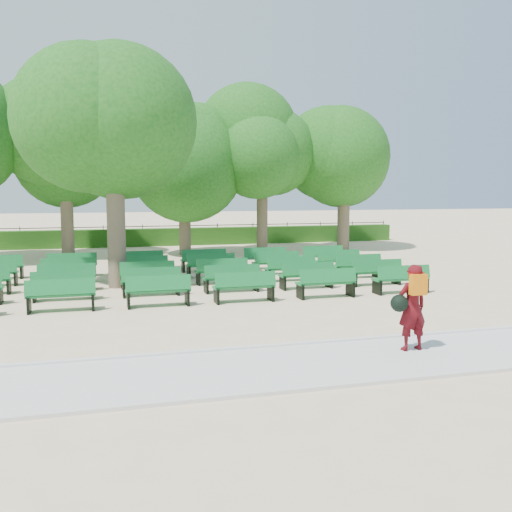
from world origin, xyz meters
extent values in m
plane|color=beige|center=(0.00, 0.00, 0.00)|extent=(120.00, 120.00, 0.00)
cube|color=silver|center=(0.00, -7.40, 0.03)|extent=(30.00, 2.20, 0.06)
cube|color=silver|center=(0.00, -6.25, 0.05)|extent=(30.00, 0.12, 0.10)
cube|color=#235115|center=(0.00, 14.00, 0.45)|extent=(26.00, 0.70, 0.90)
cube|color=#126B2D|center=(-0.78, 1.19, 0.40)|extent=(1.63, 0.58, 0.05)
cube|color=#126B2D|center=(-0.78, 1.00, 0.62)|extent=(1.60, 0.25, 0.37)
cylinder|color=brown|center=(-2.74, 1.44, 1.48)|extent=(0.54, 0.54, 2.97)
ellipsoid|color=#1F5D19|center=(-2.74, 1.44, 4.22)|extent=(4.54, 4.54, 4.09)
imported|color=#480A0F|center=(2.06, -7.13, 0.83)|extent=(0.59, 0.41, 1.54)
cube|color=orange|center=(2.06, -7.30, 1.27)|extent=(0.29, 0.14, 0.36)
sphere|color=black|center=(1.77, -7.18, 0.93)|extent=(0.31, 0.31, 0.31)
camera|label=1|loc=(-3.27, -15.94, 2.90)|focal=40.00mm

